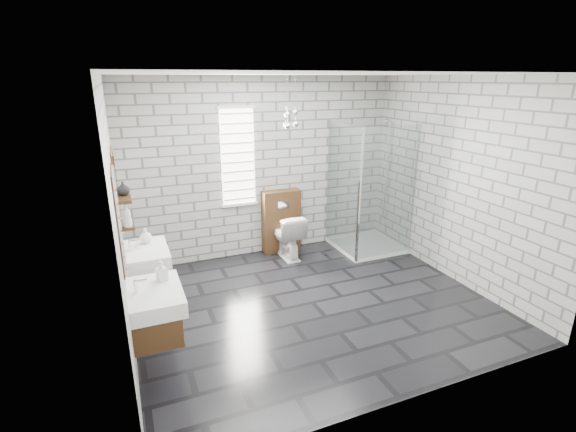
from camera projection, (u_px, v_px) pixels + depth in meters
floor at (313, 303)px, 5.19m from camera, size 4.20×3.60×0.02m
ceiling at (318, 73)px, 4.34m from camera, size 4.20×3.60×0.02m
wall_back at (263, 168)px, 6.35m from camera, size 4.20×0.02×2.70m
wall_front at (418, 259)px, 3.18m from camera, size 4.20×0.02×2.70m
wall_left at (117, 221)px, 4.01m from camera, size 0.02×3.60×2.70m
wall_right at (458, 182)px, 5.52m from camera, size 0.02×3.60×2.70m
vanity_left at (151, 300)px, 3.76m from camera, size 0.47×0.70×1.57m
vanity_right at (143, 257)px, 4.67m from camera, size 0.47×0.70×1.57m
shelf_lower at (127, 225)px, 4.00m from camera, size 0.14×0.30×0.03m
shelf_upper at (123, 199)px, 3.92m from camera, size 0.14×0.30×0.03m
window at (238, 157)px, 6.12m from camera, size 0.56×0.05×1.48m
cistern_panel at (281, 221)px, 6.61m from camera, size 0.60×0.20×1.00m
flush_plate at (283, 205)px, 6.43m from camera, size 0.18×0.01×0.12m
shower_enclosure at (367, 221)px, 6.61m from camera, size 1.00×1.00×2.03m
pendant_cluster at (290, 119)px, 5.82m from camera, size 0.25×0.24×0.71m
toilet at (287, 235)px, 6.43m from camera, size 0.40×0.69×0.70m
soap_bottle_a at (162, 271)px, 3.89m from camera, size 0.11×0.11×0.19m
soap_bottle_b at (146, 236)px, 4.78m from camera, size 0.17×0.17×0.18m
soap_bottle_c at (127, 216)px, 3.86m from camera, size 0.10×0.10×0.22m
vase at (123, 188)px, 3.97m from camera, size 0.16×0.16×0.13m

